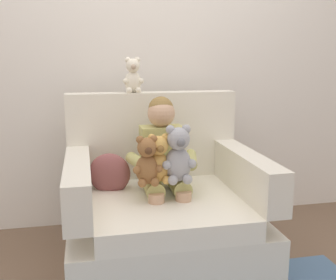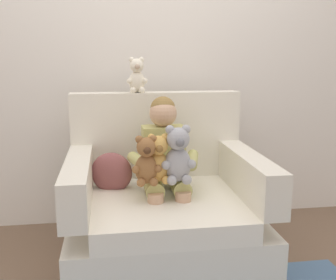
# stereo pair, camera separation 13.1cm
# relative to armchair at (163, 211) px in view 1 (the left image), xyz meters

# --- Properties ---
(ground_plane) EXTENTS (8.00, 8.00, 0.00)m
(ground_plane) POSITION_rel_armchair_xyz_m (0.00, -0.05, -0.32)
(ground_plane) COLOR brown
(back_wall) EXTENTS (6.00, 0.10, 2.60)m
(back_wall) POSITION_rel_armchair_xyz_m (0.00, 0.73, 0.98)
(back_wall) COLOR silver
(back_wall) RESTS_ON ground
(armchair) EXTENTS (1.14, 0.98, 1.02)m
(armchair) POSITION_rel_armchair_xyz_m (0.00, 0.00, 0.00)
(armchair) COLOR silver
(armchair) RESTS_ON ground
(seated_child) EXTENTS (0.45, 0.39, 0.82)m
(seated_child) POSITION_rel_armchair_xyz_m (0.01, 0.04, 0.33)
(seated_child) COLOR tan
(seated_child) RESTS_ON armchair
(plush_brown) EXTENTS (0.17, 0.14, 0.28)m
(plush_brown) POSITION_rel_armchair_xyz_m (-0.12, -0.15, 0.36)
(plush_brown) COLOR brown
(plush_brown) RESTS_ON armchair
(plush_grey) EXTENTS (0.20, 0.16, 0.34)m
(plush_grey) POSITION_rel_armchair_xyz_m (0.06, -0.14, 0.38)
(plush_grey) COLOR #9E9EA3
(plush_grey) RESTS_ON armchair
(plush_honey) EXTENTS (0.17, 0.14, 0.29)m
(plush_honey) POSITION_rel_armchair_xyz_m (-0.05, -0.12, 0.36)
(plush_honey) COLOR gold
(plush_honey) RESTS_ON armchair
(plush_cream_on_backrest) EXTENTS (0.14, 0.11, 0.23)m
(plush_cream_on_backrest) POSITION_rel_armchair_xyz_m (-0.13, 0.37, 0.81)
(plush_cream_on_backrest) COLOR silver
(plush_cream_on_backrest) RESTS_ON armchair
(throw_pillow) EXTENTS (0.28, 0.17, 0.26)m
(throw_pillow) POSITION_rel_armchair_xyz_m (-0.31, 0.14, 0.22)
(throw_pillow) COLOR #8C4C4C
(throw_pillow) RESTS_ON armchair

